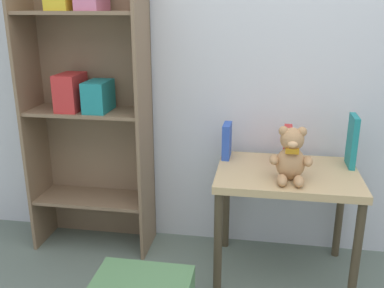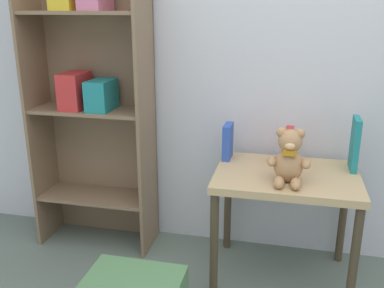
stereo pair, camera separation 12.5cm
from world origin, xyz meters
TOP-DOWN VIEW (x-y plane):
  - wall_back at (0.00, 1.48)m, footprint 4.80×0.06m
  - bookshelf_side at (-1.01, 1.33)m, footprint 0.65×0.28m
  - display_table at (0.06, 1.15)m, footprint 0.68×0.51m
  - teddy_bear at (0.06, 1.04)m, footprint 0.19×0.18m
  - book_standing_blue at (-0.25, 1.30)m, footprint 0.04×0.13m
  - book_standing_red at (0.06, 1.28)m, footprint 0.04×0.15m
  - book_standing_teal at (0.36, 1.28)m, footprint 0.03×0.15m

SIDE VIEW (x-z plane):
  - display_table at x=0.06m, z-range 0.21..0.78m
  - book_standing_red at x=0.06m, z-range 0.57..0.75m
  - book_standing_blue at x=-0.25m, z-range 0.57..0.76m
  - teddy_bear at x=0.06m, z-range 0.56..0.81m
  - book_standing_teal at x=0.36m, z-range 0.57..0.83m
  - bookshelf_side at x=-1.01m, z-range 0.09..1.68m
  - wall_back at x=0.00m, z-range 0.00..2.50m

